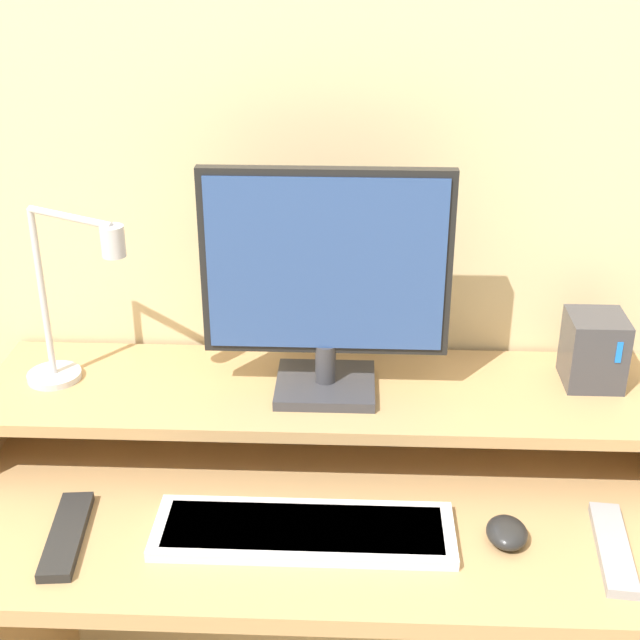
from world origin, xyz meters
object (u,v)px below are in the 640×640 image
keyboard (304,531)px  remote_control (67,535)px  desk_lamp (69,310)px  remote_secondary (613,548)px  monitor (326,280)px  mouse (507,532)px  router_dock (594,350)px

keyboard → remote_control: 0.37m
desk_lamp → remote_secondary: bearing=-16.5°
keyboard → remote_control: keyboard is taller
monitor → mouse: size_ratio=5.36×
desk_lamp → router_dock: (0.90, 0.06, -0.09)m
desk_lamp → router_dock: bearing=3.6°
desk_lamp → mouse: (0.72, -0.24, -0.25)m
desk_lamp → monitor: bearing=1.3°
desk_lamp → router_dock: desk_lamp is taller
desk_lamp → remote_secondary: desk_lamp is taller
remote_control → router_dock: bearing=20.6°
router_dock → desk_lamp: bearing=-176.4°
monitor → remote_control: monitor is taller
remote_secondary → monitor: bearing=148.8°
monitor → remote_secondary: monitor is taller
desk_lamp → remote_control: size_ratio=1.60×
desk_lamp → mouse: desk_lamp is taller
desk_lamp → remote_control: 0.38m
keyboard → remote_secondary: bearing=-2.3°
router_dock → mouse: (-0.18, -0.30, -0.17)m
desk_lamp → remote_secondary: 0.96m
router_dock → remote_secondary: (-0.02, -0.32, -0.18)m
remote_secondary → keyboard: bearing=177.7°
keyboard → remote_control: (-0.37, -0.02, -0.00)m
monitor → desk_lamp: monitor is taller
monitor → router_dock: bearing=5.7°
keyboard → mouse: 0.31m
remote_secondary → remote_control: bearing=-179.7°
keyboard → remote_secondary: keyboard is taller
monitor → desk_lamp: (-0.43, -0.01, -0.06)m
mouse → desk_lamp: bearing=161.5°
monitor → router_dock: monitor is taller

